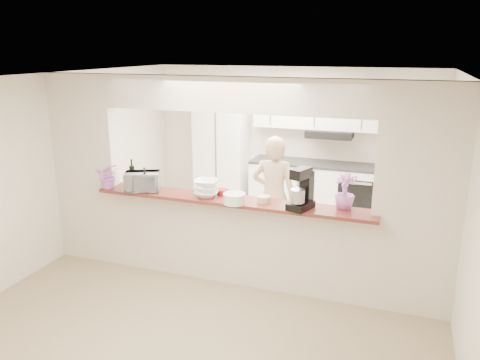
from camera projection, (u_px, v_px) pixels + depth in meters
The scene contains 19 objects.
floor at pixel (232, 281), 5.83m from camera, with size 6.00×6.00×0.00m, color tan.
tile_overlay at pixel (267, 235), 7.24m from camera, with size 5.00×2.90×0.01m, color beige.
partition at pixel (232, 166), 5.43m from camera, with size 5.00×0.15×2.50m.
bar_counter at pixel (232, 238), 5.67m from camera, with size 3.40×0.38×1.09m.
kitchen_cabinets at pixel (277, 157), 8.10m from camera, with size 3.15×0.62×2.25m.
refrigerator at pixel (413, 177), 7.34m from camera, with size 0.75×0.70×1.70m, color #ACACB1.
flower_left at pixel (109, 176), 5.87m from camera, with size 0.30×0.26×0.33m, color #EA7CDD.
wine_bottle_a at pixel (132, 175), 6.02m from camera, with size 0.07×0.07×0.34m.
wine_bottle_b at pixel (145, 183), 5.72m from camera, with size 0.06×0.06×0.31m.
toaster_oven at pixel (142, 182), 5.79m from camera, with size 0.42×0.29×0.23m, color #9F9FA4.
serving_bowls at pixel (206, 189), 5.54m from camera, with size 0.28×0.28×0.21m, color white.
plate_stack_a at pixel (234, 199), 5.32m from camera, with size 0.26×0.26×0.12m.
plate_stack_b at pixel (234, 200), 5.32m from camera, with size 0.25×0.25×0.09m.
red_bowl at pixel (223, 192), 5.65m from camera, with size 0.14×0.14×0.06m, color maroon.
tan_bowl at pixel (264, 199), 5.37m from camera, with size 0.16×0.16×0.07m, color #BFB287.
utensil_caddy at pixel (300, 196), 5.30m from camera, with size 0.23×0.15×0.21m.
stand_mixer at pixel (302, 190), 5.11m from camera, with size 0.29×0.36×0.47m.
flower_right at pixel (345, 192), 5.11m from camera, with size 0.22×0.22×0.39m, color #B062B7.
person at pixel (274, 197), 6.38m from camera, with size 0.61×0.40×1.68m, color tan.
Camera 1 is at (1.86, -4.93, 2.80)m, focal length 35.00 mm.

